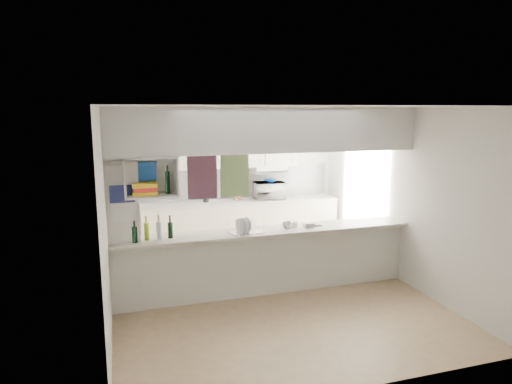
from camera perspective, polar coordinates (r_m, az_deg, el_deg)
name	(u,v)px	position (r m, az deg, el deg)	size (l,w,h in m)	color
floor	(267,293)	(6.63, 1.36, -12.47)	(4.80, 4.80, 0.00)	#937455
ceiling	(268,107)	(6.11, 1.46, 10.62)	(4.80, 4.80, 0.00)	white
wall_back	(226,178)	(8.52, -3.74, 1.74)	(4.20, 4.20, 0.00)	silver
wall_left	(106,213)	(5.93, -18.22, -2.55)	(4.80, 4.80, 0.00)	silver
wall_right	(399,195)	(7.18, 17.50, -0.33)	(4.80, 4.80, 0.00)	silver
servery_partition	(255,178)	(6.13, -0.12, 1.79)	(4.20, 0.50, 2.60)	silver
cubby_shelf	(149,179)	(5.81, -13.20, 1.56)	(0.65, 0.35, 0.50)	white
kitchen_run	(238,205)	(8.39, -2.22, -1.68)	(3.60, 0.63, 2.24)	beige
microwave	(270,190)	(8.50, 1.75, 0.20)	(0.56, 0.38, 0.31)	white
bowl	(270,181)	(8.48, 1.74, 1.40)	(0.23, 0.23, 0.06)	navy
dish_rack	(246,226)	(6.17, -1.29, -4.33)	(0.48, 0.41, 0.22)	silver
cup	(287,225)	(6.34, 3.92, -4.16)	(0.13, 0.13, 0.10)	white
wine_bottles	(153,231)	(5.96, -12.76, -4.82)	(0.52, 0.15, 0.33)	black
plastic_tubs	(299,225)	(6.51, 5.43, -4.07)	(0.49, 0.23, 0.07)	silver
utensil_jar	(206,198)	(8.24, -6.30, -0.77)	(0.10, 0.10, 0.14)	black
knife_block	(238,194)	(8.39, -2.29, -0.26)	(0.11, 0.09, 0.22)	brown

